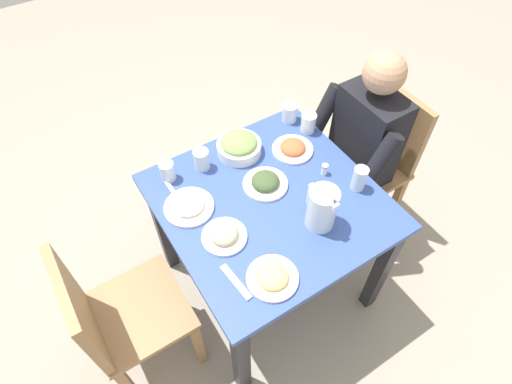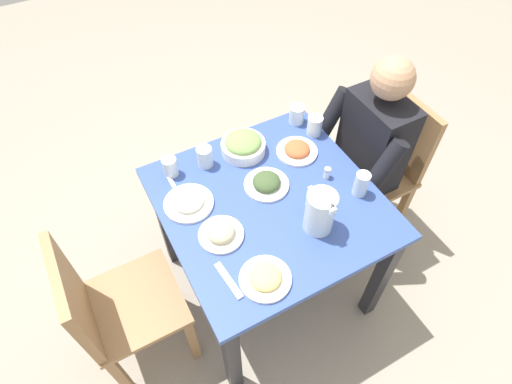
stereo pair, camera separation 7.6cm
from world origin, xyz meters
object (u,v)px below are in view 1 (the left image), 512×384
Objects in this scene: dining_table at (269,217)px; salt_shaker at (325,169)px; water_glass_near_left at (359,178)px; plate_fries at (272,277)px; water_glass_by_pitcher at (308,123)px; salad_bowl at (239,146)px; plate_rice_curry at (293,148)px; water_glass_far_left at (290,113)px; diner_near at (350,152)px; water_glass_near_right at (202,159)px; plate_yoghurt at (189,205)px; water_glass_far_right at (167,171)px; chair_near at (375,157)px; water_pitcher at (322,208)px; plate_dolmas at (265,182)px; plate_beans at (224,235)px; chair_far at (116,317)px.

salt_shaker is at bearing -91.01° from dining_table.
salt_shaker is (0.14, 0.07, -0.03)m from water_glass_near_left.
water_glass_by_pitcher is (0.58, -0.59, 0.03)m from plate_fries.
dining_table is 0.50m from water_glass_by_pitcher.
plate_rice_curry is (-0.13, -0.22, -0.03)m from salad_bowl.
water_glass_far_left is (0.11, 0.03, -0.00)m from water_glass_by_pitcher.
diner_near is 11.93× the size of water_glass_near_right.
water_glass_near_right is at bearing -41.44° from plate_yoghurt.
water_glass_far_right reaches higher than plate_yoghurt.
salt_shaker is (-0.10, 0.47, 0.27)m from chair_near.
water_glass_far_right is 1.01× the size of water_glass_far_left.
dining_table is at bearing 173.59° from salad_bowl.
water_pitcher is 0.97× the size of plate_fries.
diner_near reaches higher than plate_fries.
water_pitcher is 2.08× the size of water_glass_far_right.
salt_shaker is at bearing -126.49° from water_glass_near_right.
diner_near is at bearing -112.61° from salad_bowl.
water_glass_far_right is (0.26, 0.34, 0.03)m from plate_dolmas.
water_glass_far_left reaches higher than salt_shaker.
chair_near is 4.49× the size of plate_fries.
salad_bowl reaches higher than plate_dolmas.
chair_near is 0.78m from plate_dolmas.
dining_table is 0.33m from salt_shaker.
chair_near reaches higher than plate_rice_curry.
plate_dolmas is (-0.02, 0.52, 0.12)m from diner_near.
plate_beans reaches higher than plate_yoghurt.
water_glass_far_right is at bearing 0.12° from plate_yoghurt.
plate_rice_curry is 3.57× the size of salt_shaker.
chair_near is at bearing -103.81° from water_glass_near_right.
plate_rice_curry is 2.11× the size of water_glass_far_right.
water_glass_by_pitcher is (-0.06, -0.55, -0.00)m from water_glass_near_right.
diner_near is at bearing -87.78° from plate_dolmas.
water_glass_far_right is (0.02, 0.16, -0.00)m from water_glass_near_right.
chair_far reaches higher than water_glass_near_left.
dining_table is 4.90× the size of plate_beans.
water_glass_far_left reaches higher than plate_fries.
water_glass_near_left is at bearing -144.66° from salad_bowl.
diner_near reaches higher than chair_far.
chair_near is 1.10m from plate_yoghurt.
plate_beans is (-0.14, 0.29, -0.00)m from plate_dolmas.
salad_bowl is (0.52, 0.07, -0.05)m from water_pitcher.
chair_near is 0.98m from water_glass_near_right.
dining_table is at bearing 123.48° from water_glass_by_pitcher.
plate_rice_curry is at bearing -20.45° from water_pitcher.
salad_bowl is 0.67m from plate_fries.
plate_fries is 1.70× the size of water_glass_near_left.
water_glass_near_right is at bearing 95.68° from water_glass_far_left.
water_glass_near_right reaches higher than plate_yoghurt.
plate_fries is at bearing 147.89° from dining_table.
salad_bowl is at bearing 59.78° from plate_rice_curry.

